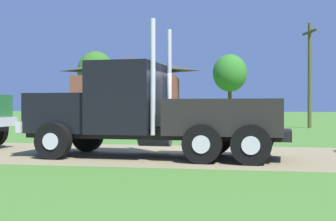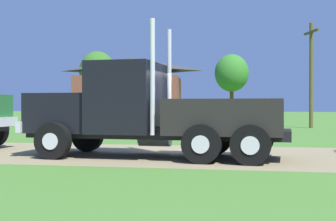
% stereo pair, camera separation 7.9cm
% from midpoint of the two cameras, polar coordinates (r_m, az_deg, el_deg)
% --- Properties ---
extents(ground_plane, '(200.00, 200.00, 0.00)m').
position_cam_midpoint_polar(ground_plane, '(14.48, 0.32, -5.36)').
color(ground_plane, '#487A2C').
extents(dirt_track, '(120.00, 6.40, 0.01)m').
position_cam_midpoint_polar(dirt_track, '(14.48, 0.32, -5.34)').
color(dirt_track, '#8E7E59').
rests_on(dirt_track, ground_plane).
extents(truck_foreground_white, '(7.78, 3.05, 3.85)m').
position_cam_midpoint_polar(truck_foreground_white, '(13.62, -2.12, -0.36)').
color(truck_foreground_white, black).
rests_on(truck_foreground_white, ground_plane).
extents(shed_building, '(9.92, 9.22, 5.79)m').
position_cam_midpoint_polar(shed_building, '(41.45, -4.48, 2.39)').
color(shed_building, brown).
rests_on(shed_building, ground_plane).
extents(utility_pole_near, '(0.78, 2.14, 7.02)m').
position_cam_midpoint_polar(utility_pole_near, '(32.78, 17.11, 4.52)').
color(utility_pole_near, '#4E4925').
rests_on(utility_pole_near, ground_plane).
extents(tree_left, '(3.75, 3.75, 7.11)m').
position_cam_midpoint_polar(tree_left, '(49.08, -8.55, 4.70)').
color(tree_left, '#513823').
rests_on(tree_left, ground_plane).
extents(tree_mid, '(4.01, 4.01, 7.54)m').
position_cam_midpoint_polar(tree_mid, '(55.67, 7.80, 4.52)').
color(tree_mid, '#513823').
rests_on(tree_mid, ground_plane).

